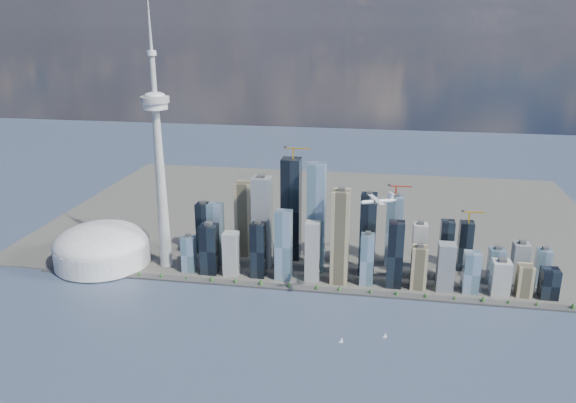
% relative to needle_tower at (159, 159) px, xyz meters
% --- Properties ---
extents(ground, '(4000.00, 4000.00, 0.00)m').
position_rel_needle_tower_xyz_m(ground, '(300.00, -310.00, -235.84)').
color(ground, '#323F57').
rests_on(ground, ground).
extents(seawall, '(1100.00, 22.00, 4.00)m').
position_rel_needle_tower_xyz_m(seawall, '(300.00, -60.00, -233.84)').
color(seawall, '#383838').
rests_on(seawall, ground).
extents(land, '(1400.00, 900.00, 3.00)m').
position_rel_needle_tower_xyz_m(land, '(300.00, 390.00, -234.34)').
color(land, '#4C4C47').
rests_on(land, ground).
extents(shoreline_trees, '(960.53, 7.20, 8.80)m').
position_rel_needle_tower_xyz_m(shoreline_trees, '(300.00, -60.00, -227.06)').
color(shoreline_trees, '#3F2D1E').
rests_on(shoreline_trees, seawall).
extents(skyscraper_cluster, '(736.00, 142.00, 250.06)m').
position_rel_needle_tower_xyz_m(skyscraper_cluster, '(359.62, 26.82, -158.42)').
color(skyscraper_cluster, black).
rests_on(skyscraper_cluster, land).
extents(needle_tower, '(56.00, 56.00, 550.50)m').
position_rel_needle_tower_xyz_m(needle_tower, '(0.00, 0.00, 0.00)').
color(needle_tower, gray).
rests_on(needle_tower, land).
extents(dome_stadium, '(200.00, 200.00, 86.00)m').
position_rel_needle_tower_xyz_m(dome_stadium, '(-140.00, -10.00, -196.40)').
color(dome_stadium, silver).
rests_on(dome_stadium, land).
extents(airplane, '(61.31, 54.96, 15.57)m').
position_rel_needle_tower_xyz_m(airplane, '(439.34, -159.46, -14.73)').
color(airplane, white).
rests_on(airplane, ground).
extents(sailboat_west, '(7.83, 3.01, 10.81)m').
position_rel_needle_tower_xyz_m(sailboat_west, '(462.36, -211.02, -232.37)').
color(sailboat_west, white).
rests_on(sailboat_west, ground).
extents(sailboat_east, '(7.44, 3.99, 10.43)m').
position_rel_needle_tower_xyz_m(sailboat_east, '(392.07, -237.48, -232.49)').
color(sailboat_east, white).
rests_on(sailboat_east, ground).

